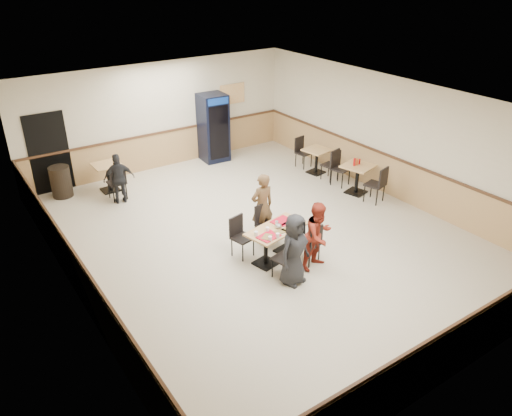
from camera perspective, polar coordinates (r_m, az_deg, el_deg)
ground at (r=11.08m, az=0.51°, el=-3.19°), size 10.00×10.00×0.00m
room_shell at (r=13.63m, az=0.54°, el=5.51°), size 10.00×10.00×10.00m
main_table at (r=10.08m, az=2.38°, el=-3.45°), size 1.41×0.91×0.70m
main_chairs at (r=10.06m, az=2.21°, el=-3.66°), size 1.45×1.73×0.88m
diner_woman_left at (r=9.25m, az=4.39°, el=-4.77°), size 0.78×0.60×1.43m
diner_woman_right at (r=9.77m, az=7.16°, el=-3.15°), size 0.76×0.64×1.40m
diner_man_opposite at (r=10.68m, az=0.71°, el=0.18°), size 0.56×0.37×1.50m
lone_diner at (r=12.75m, az=-15.38°, el=3.26°), size 0.80×0.46×1.28m
tabletop_clutter at (r=9.91m, az=2.67°, el=-2.35°), size 1.16×0.74×0.12m
side_table_near at (r=13.11m, az=11.51°, el=3.75°), size 0.88×0.88×0.77m
side_table_near_chair_south at (r=12.74m, az=13.44°, el=2.72°), size 0.55×0.55×0.98m
side_table_near_chair_north at (r=13.52m, az=9.67°, el=4.53°), size 0.55×0.55×0.98m
side_table_far at (r=14.22m, az=6.94°, el=5.77°), size 0.76×0.76×0.71m
side_table_far_chair_south at (r=13.84m, az=8.46°, el=4.97°), size 0.48×0.48×0.89m
side_table_far_chair_north at (r=14.62m, az=5.49°, el=6.36°), size 0.48×0.48×0.89m
condiment_caddy at (r=13.00m, az=11.40°, el=5.20°), size 0.23×0.06×0.20m
back_table at (r=13.55m, az=-16.54°, el=3.84°), size 0.70×0.70×0.74m
back_table_chair_lone at (r=13.04m, az=-15.67°, el=2.92°), size 0.44×0.44×0.94m
pepsi_cooler at (r=14.98m, az=-4.89°, el=9.13°), size 0.80×0.81×2.00m
trash_bin at (r=13.66m, az=-21.40°, el=2.81°), size 0.51×0.51×0.80m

